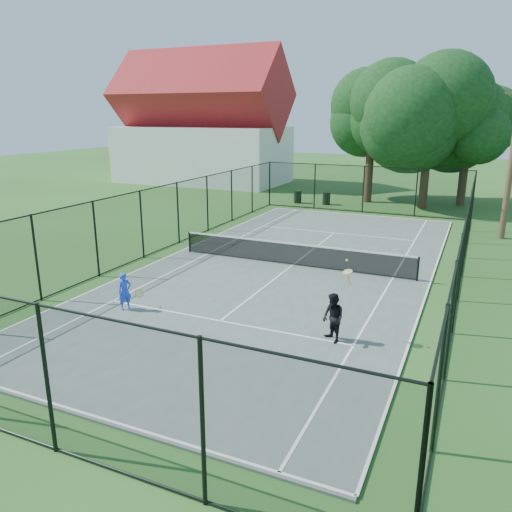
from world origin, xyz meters
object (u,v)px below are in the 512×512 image
at_px(trash_bin_left, 298,197).
at_px(player_black, 333,318).
at_px(tennis_net, 293,253).
at_px(utility_pole, 512,160).
at_px(player_blue, 125,291).
at_px(trash_bin_right, 326,198).

bearing_deg(trash_bin_left, player_black, -67.95).
xyz_separation_m(tennis_net, player_black, (3.50, -6.35, 0.18)).
xyz_separation_m(utility_pole, player_blue, (-11.31, -15.79, -3.30)).
bearing_deg(trash_bin_left, trash_bin_right, 5.89).
distance_m(trash_bin_left, trash_bin_right, 2.07).
xyz_separation_m(tennis_net, trash_bin_right, (-2.96, 14.89, -0.14)).
distance_m(tennis_net, player_blue, 7.53).
height_order(tennis_net, player_black, player_black).
xyz_separation_m(trash_bin_left, player_black, (8.52, -21.03, 0.31)).
height_order(tennis_net, utility_pole, utility_pole).
height_order(trash_bin_right, player_black, player_black).
xyz_separation_m(trash_bin_left, utility_pole, (13.08, -5.68, 3.52)).
distance_m(tennis_net, utility_pole, 12.55).
bearing_deg(utility_pole, player_blue, -125.60).
bearing_deg(player_black, tennis_net, 118.85).
distance_m(utility_pole, player_blue, 19.70).
relative_size(tennis_net, player_black, 4.34).
bearing_deg(player_blue, utility_pole, 54.40).
relative_size(tennis_net, utility_pole, 1.29).
bearing_deg(trash_bin_left, utility_pole, -23.48).
relative_size(trash_bin_right, utility_pole, 0.11).
relative_size(trash_bin_right, player_blue, 0.72).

